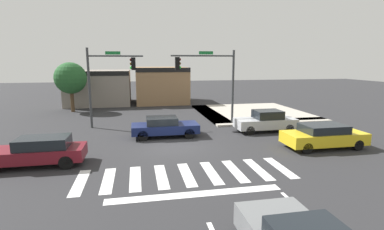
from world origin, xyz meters
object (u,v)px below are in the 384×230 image
Objects in this scene: traffic_signal_northwest at (108,75)px; car_yellow at (324,136)px; traffic_signal_northeast at (210,74)px; car_navy at (164,127)px; car_silver at (266,121)px; roadside_tree at (71,78)px; car_maroon at (37,151)px.

traffic_signal_northwest reaches higher than car_yellow.
traffic_signal_northeast is 1.32× the size of car_navy.
traffic_signal_northeast is (7.66, -0.91, 0.04)m from traffic_signal_northwest.
car_silver is 0.88× the size of roadside_tree.
car_silver is at bearing -162.23° from car_maroon.
traffic_signal_northwest is 1.35× the size of car_navy.
car_silver is 7.39m from car_navy.
car_yellow is (1.54, -4.46, -0.03)m from car_silver.
traffic_signal_northeast is at bearing -36.25° from roadside_tree.
car_navy is (6.59, 4.32, -0.03)m from car_maroon.
roadside_tree is (-15.55, 11.54, 2.62)m from car_silver.
traffic_signal_northwest is 7.71m from traffic_signal_northeast.
traffic_signal_northeast is 9.40m from car_yellow.
traffic_signal_northwest reaches higher than roadside_tree.
car_navy is (-7.38, -0.16, -0.05)m from car_silver.
car_maroon reaches higher than car_navy.
roadside_tree is (-8.17, 11.70, 2.68)m from car_navy.
car_navy is 14.52m from roadside_tree.
car_maroon is (-10.44, -7.20, -3.34)m from traffic_signal_northeast.
car_yellow is at bearing -179.93° from car_maroon.
traffic_signal_northeast is 5.88m from car_navy.
car_maroon is at bearing 34.60° from traffic_signal_northeast.
car_maroon is at bearing -84.37° from roadside_tree.
traffic_signal_northeast is 14.92m from roadside_tree.
roadside_tree is (-1.58, 16.02, 2.65)m from car_maroon.
car_maroon is 1.04× the size of car_navy.
traffic_signal_northwest is 9.19m from car_maroon.
traffic_signal_northeast is at bearing -145.40° from car_maroon.
traffic_signal_northwest is 1.02× the size of traffic_signal_northeast.
roadside_tree is (-4.37, 7.90, -0.65)m from traffic_signal_northwest.
car_silver is at bearing -18.02° from traffic_signal_northwest.
car_maroon is (-2.79, -8.12, -3.30)m from traffic_signal_northwest.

